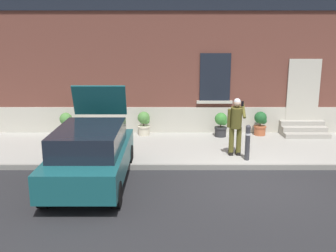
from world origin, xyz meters
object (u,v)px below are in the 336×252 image
object	(u,v)px
planter_olive	(65,124)
planter_charcoal	(219,124)
planter_cream	(143,123)
hatchback_car_teal	(90,154)
bollard_near_person	(246,141)
planter_terracotta	(259,123)
person_on_phone	(234,123)

from	to	relation	value
planter_olive	planter_charcoal	xyz separation A→B (m)	(5.48, -0.00, 0.00)
planter_cream	hatchback_car_teal	bearing A→B (deg)	-103.78
hatchback_car_teal	bollard_near_person	distance (m)	4.46
hatchback_car_teal	planter_olive	distance (m)	4.46
planter_olive	planter_cream	size ratio (longest dim) A/B	1.00
hatchback_car_teal	planter_cream	bearing A→B (deg)	76.22
planter_cream	planter_terracotta	world-z (taller)	same
person_on_phone	planter_charcoal	xyz separation A→B (m)	(-0.13, 2.23, -0.55)
planter_charcoal	planter_cream	bearing A→B (deg)	176.01
hatchback_car_teal	planter_charcoal	distance (m)	5.62
hatchback_car_teal	planter_terracotta	world-z (taller)	hatchback_car_teal
hatchback_car_teal	planter_charcoal	world-z (taller)	hatchback_car_teal
person_on_phone	planter_charcoal	world-z (taller)	person_on_phone
person_on_phone	planter_terracotta	size ratio (longest dim) A/B	2.03
hatchback_car_teal	planter_terracotta	xyz separation A→B (m)	(5.25, 4.32, -0.19)
planter_terracotta	bollard_near_person	bearing A→B (deg)	-110.00
planter_olive	planter_cream	distance (m)	2.75
hatchback_car_teal	planter_terracotta	size ratio (longest dim) A/B	4.73
person_on_phone	planter_cream	world-z (taller)	person_on_phone
bollard_near_person	planter_terracotta	size ratio (longest dim) A/B	1.22
hatchback_car_teal	bollard_near_person	bearing A→B (deg)	19.34
planter_cream	bollard_near_person	bearing A→B (deg)	-42.05
planter_terracotta	planter_cream	bearing A→B (deg)	-179.94
bollard_near_person	planter_terracotta	world-z (taller)	bollard_near_person
planter_terracotta	planter_charcoal	bearing A→B (deg)	-172.30
bollard_near_person	planter_terracotta	bearing A→B (deg)	70.00
planter_cream	person_on_phone	bearing A→B (deg)	-40.21
bollard_near_person	planter_olive	bearing A→B (deg)	155.76
planter_terracotta	planter_olive	bearing A→B (deg)	-178.40
planter_olive	planter_terracotta	xyz separation A→B (m)	(6.93, 0.19, 0.00)
hatchback_car_teal	person_on_phone	distance (m)	4.38
person_on_phone	planter_olive	distance (m)	6.06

